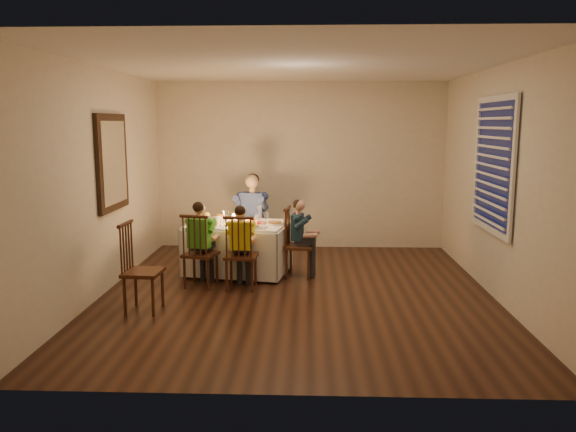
{
  "coord_description": "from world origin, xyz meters",
  "views": [
    {
      "loc": [
        0.14,
        -6.33,
        1.97
      ],
      "look_at": [
        -0.11,
        0.15,
        0.89
      ],
      "focal_mm": 35.0,
      "sensor_mm": 36.0,
      "label": 1
    }
  ],
  "objects_px": {
    "chair_near_left": "(201,286)",
    "dining_table": "(238,238)",
    "child_green": "(201,286)",
    "serving_bowl": "(221,217)",
    "chair_adult": "(253,260)",
    "child_teal": "(299,276)",
    "chair_extra": "(145,311)",
    "chair_near_right": "(242,289)",
    "child_yellow": "(242,289)",
    "chair_end": "(299,276)",
    "adult": "(253,260)"
  },
  "relations": [
    {
      "from": "chair_near_right",
      "to": "dining_table",
      "type": "bearing_deg",
      "value": -77.2
    },
    {
      "from": "chair_adult",
      "to": "chair_extra",
      "type": "xyz_separation_m",
      "value": [
        -0.92,
        -2.27,
        0.0
      ]
    },
    {
      "from": "chair_end",
      "to": "serving_bowl",
      "type": "xyz_separation_m",
      "value": [
        -1.09,
        0.5,
        0.69
      ]
    },
    {
      "from": "child_green",
      "to": "serving_bowl",
      "type": "xyz_separation_m",
      "value": [
        0.1,
        1.0,
        0.69
      ]
    },
    {
      "from": "child_yellow",
      "to": "adult",
      "type": "bearing_deg",
      "value": -86.65
    },
    {
      "from": "dining_table",
      "to": "child_teal",
      "type": "bearing_deg",
      "value": -1.4
    },
    {
      "from": "chair_adult",
      "to": "chair_extra",
      "type": "bearing_deg",
      "value": -99.12
    },
    {
      "from": "dining_table",
      "to": "child_green",
      "type": "height_order",
      "value": "dining_table"
    },
    {
      "from": "chair_near_left",
      "to": "chair_end",
      "type": "bearing_deg",
      "value": -145.05
    },
    {
      "from": "child_yellow",
      "to": "child_teal",
      "type": "height_order",
      "value": "child_yellow"
    },
    {
      "from": "chair_extra",
      "to": "child_yellow",
      "type": "height_order",
      "value": "child_yellow"
    },
    {
      "from": "chair_near_left",
      "to": "chair_extra",
      "type": "bearing_deg",
      "value": 77.26
    },
    {
      "from": "adult",
      "to": "chair_end",
      "type": "bearing_deg",
      "value": -37.97
    },
    {
      "from": "chair_near_left",
      "to": "child_yellow",
      "type": "distance_m",
      "value": 0.51
    },
    {
      "from": "dining_table",
      "to": "chair_near_left",
      "type": "height_order",
      "value": "dining_table"
    },
    {
      "from": "adult",
      "to": "child_green",
      "type": "bearing_deg",
      "value": -97.04
    },
    {
      "from": "child_yellow",
      "to": "chair_extra",
      "type": "bearing_deg",
      "value": 45.37
    },
    {
      "from": "chair_near_left",
      "to": "dining_table",
      "type": "bearing_deg",
      "value": -107.27
    },
    {
      "from": "child_green",
      "to": "child_teal",
      "type": "xyz_separation_m",
      "value": [
        1.19,
        0.5,
        0.0
      ]
    },
    {
      "from": "chair_near_right",
      "to": "chair_extra",
      "type": "bearing_deg",
      "value": 45.37
    },
    {
      "from": "child_yellow",
      "to": "serving_bowl",
      "type": "xyz_separation_m",
      "value": [
        -0.4,
        1.06,
        0.69
      ]
    },
    {
      "from": "chair_adult",
      "to": "adult",
      "type": "relative_size",
      "value": 0.73
    },
    {
      "from": "chair_adult",
      "to": "chair_near_right",
      "type": "distance_m",
      "value": 1.42
    },
    {
      "from": "dining_table",
      "to": "chair_near_left",
      "type": "xyz_separation_m",
      "value": [
        -0.37,
        -0.66,
        -0.48
      ]
    },
    {
      "from": "chair_near_left",
      "to": "child_teal",
      "type": "relative_size",
      "value": 0.91
    },
    {
      "from": "chair_near_right",
      "to": "chair_end",
      "type": "xyz_separation_m",
      "value": [
        0.69,
        0.57,
        0.0
      ]
    },
    {
      "from": "chair_near_left",
      "to": "serving_bowl",
      "type": "relative_size",
      "value": 4.64
    },
    {
      "from": "dining_table",
      "to": "child_green",
      "type": "xyz_separation_m",
      "value": [
        -0.37,
        -0.66,
        -0.48
      ]
    },
    {
      "from": "chair_extra",
      "to": "adult",
      "type": "xyz_separation_m",
      "value": [
        0.92,
        2.27,
        0.0
      ]
    },
    {
      "from": "chair_adult",
      "to": "chair_extra",
      "type": "height_order",
      "value": "chair_extra"
    },
    {
      "from": "chair_extra",
      "to": "chair_near_right",
      "type": "bearing_deg",
      "value": -44.44
    },
    {
      "from": "chair_extra",
      "to": "child_teal",
      "type": "xyz_separation_m",
      "value": [
        1.61,
        1.41,
        0.0
      ]
    },
    {
      "from": "child_yellow",
      "to": "child_teal",
      "type": "xyz_separation_m",
      "value": [
        0.69,
        0.57,
        0.0
      ]
    },
    {
      "from": "child_yellow",
      "to": "serving_bowl",
      "type": "relative_size",
      "value": 5.17
    },
    {
      "from": "dining_table",
      "to": "serving_bowl",
      "type": "distance_m",
      "value": 0.48
    },
    {
      "from": "adult",
      "to": "child_teal",
      "type": "bearing_deg",
      "value": -37.97
    },
    {
      "from": "chair_extra",
      "to": "child_green",
      "type": "bearing_deg",
      "value": -21.86
    },
    {
      "from": "chair_end",
      "to": "child_green",
      "type": "xyz_separation_m",
      "value": [
        -1.19,
        -0.5,
        0.0
      ]
    },
    {
      "from": "chair_near_left",
      "to": "adult",
      "type": "bearing_deg",
      "value": -97.7
    },
    {
      "from": "serving_bowl",
      "to": "chair_extra",
      "type": "bearing_deg",
      "value": -105.39
    },
    {
      "from": "chair_near_right",
      "to": "chair_near_left",
      "type": "bearing_deg",
      "value": -4.84
    },
    {
      "from": "child_yellow",
      "to": "chair_end",
      "type": "bearing_deg",
      "value": -137.59
    },
    {
      "from": "chair_adult",
      "to": "chair_near_left",
      "type": "height_order",
      "value": "same"
    },
    {
      "from": "adult",
      "to": "chair_extra",
      "type": "bearing_deg",
      "value": -99.12
    },
    {
      "from": "chair_extra",
      "to": "child_yellow",
      "type": "distance_m",
      "value": 1.26
    },
    {
      "from": "chair_near_right",
      "to": "child_teal",
      "type": "bearing_deg",
      "value": -137.59
    },
    {
      "from": "child_green",
      "to": "child_teal",
      "type": "bearing_deg",
      "value": -145.05
    },
    {
      "from": "child_green",
      "to": "child_teal",
      "type": "height_order",
      "value": "child_green"
    },
    {
      "from": "child_teal",
      "to": "chair_extra",
      "type": "bearing_deg",
      "value": 139.85
    },
    {
      "from": "chair_near_left",
      "to": "child_teal",
      "type": "height_order",
      "value": "child_teal"
    }
  ]
}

